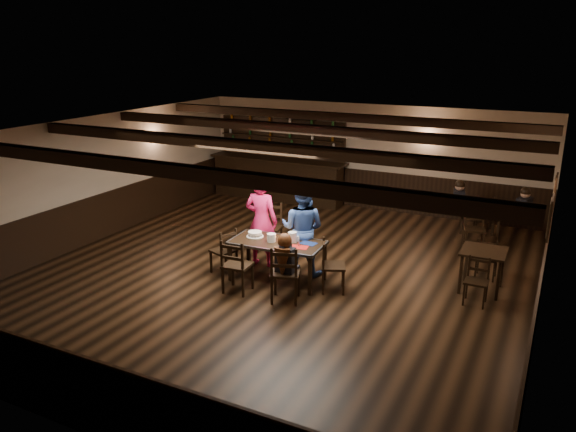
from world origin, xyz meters
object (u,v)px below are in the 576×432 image
at_px(dining_table, 277,245).
at_px(chair_near_right, 285,270).
at_px(chair_near_left, 235,262).
at_px(bar_counter, 279,173).
at_px(woman_pink, 261,221).
at_px(cake, 255,234).
at_px(man_blue, 302,229).

bearing_deg(dining_table, chair_near_right, -54.98).
relative_size(chair_near_left, bar_counter, 0.25).
relative_size(woman_pink, cake, 5.65).
height_order(dining_table, chair_near_left, chair_near_left).
bearing_deg(bar_counter, chair_near_left, -69.47).
xyz_separation_m(chair_near_left, woman_pink, (-0.24, 1.36, 0.32)).
bearing_deg(cake, man_blue, 33.31).
distance_m(chair_near_right, bar_counter, 6.55).
height_order(chair_near_left, man_blue, man_blue).
bearing_deg(cake, chair_near_right, -38.63).
bearing_deg(man_blue, bar_counter, -61.96).
distance_m(dining_table, chair_near_left, 0.92).
distance_m(dining_table, chair_near_right, 0.95).
bearing_deg(man_blue, chair_near_left, 60.56).
distance_m(dining_table, bar_counter, 5.61).
bearing_deg(chair_near_left, bar_counter, 110.53).
relative_size(dining_table, chair_near_left, 1.76).
xyz_separation_m(chair_near_left, man_blue, (0.64, 1.36, 0.30)).
height_order(man_blue, cake, man_blue).
relative_size(dining_table, man_blue, 0.99).
bearing_deg(woman_pink, chair_near_left, 95.73).
xyz_separation_m(woman_pink, bar_counter, (-1.94, 4.45, -0.17)).
bearing_deg(chair_near_right, bar_counter, 118.34).
distance_m(chair_near_right, woman_pink, 1.79).
xyz_separation_m(cake, bar_counter, (-2.07, 4.94, -0.07)).
xyz_separation_m(dining_table, man_blue, (0.25, 0.54, 0.19)).
height_order(woman_pink, man_blue, woman_pink).
relative_size(chair_near_right, cake, 3.17).
xyz_separation_m(dining_table, cake, (-0.49, 0.05, 0.12)).
bearing_deg(cake, dining_table, -5.95).
relative_size(dining_table, chair_near_right, 1.72).
bearing_deg(chair_near_right, chair_near_left, -177.14).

